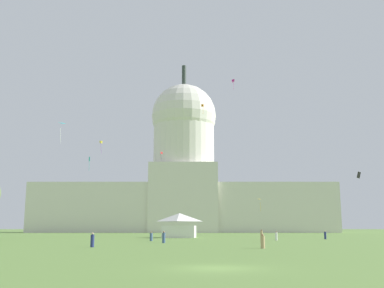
{
  "coord_description": "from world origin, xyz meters",
  "views": [
    {
      "loc": [
        -1.36,
        -25.22,
        2.21
      ],
      "look_at": [
        -1.78,
        88.24,
        23.01
      ],
      "focal_mm": 42.32,
      "sensor_mm": 36.0,
      "label": 1
    }
  ],
  "objects_px": {
    "person_white_mid_center": "(278,236)",
    "kite_yellow_mid": "(103,142)",
    "capitol_building": "(185,182)",
    "kite_cyan_mid": "(63,127)",
    "person_navy_lawn_far_right": "(327,235)",
    "kite_red_mid": "(163,154)",
    "person_tan_front_right": "(264,242)",
    "person_tan_front_center": "(263,235)",
    "kite_turquoise_mid": "(91,160)",
    "person_navy_front_left": "(94,241)",
    "kite_orange_high": "(204,106)",
    "kite_gold_low": "(263,201)",
    "kite_magenta_high": "(235,81)",
    "kite_black_low": "(361,175)",
    "person_denim_deep_crowd": "(165,238)",
    "person_denim_back_center": "(153,237)",
    "event_tent": "(181,225)"
  },
  "relations": [
    {
      "from": "person_navy_lawn_far_right",
      "to": "person_tan_front_right",
      "type": "height_order",
      "value": "person_navy_lawn_far_right"
    },
    {
      "from": "capitol_building",
      "to": "event_tent",
      "type": "relative_size",
      "value": 16.0
    },
    {
      "from": "person_navy_front_left",
      "to": "person_tan_front_center",
      "type": "bearing_deg",
      "value": 134.23
    },
    {
      "from": "kite_black_low",
      "to": "event_tent",
      "type": "bearing_deg",
      "value": -30.95
    },
    {
      "from": "capitol_building",
      "to": "kite_magenta_high",
      "type": "distance_m",
      "value": 49.32
    },
    {
      "from": "event_tent",
      "to": "person_tan_front_center",
      "type": "relative_size",
      "value": 4.24
    },
    {
      "from": "person_navy_lawn_far_right",
      "to": "kite_red_mid",
      "type": "distance_m",
      "value": 91.27
    },
    {
      "from": "person_navy_front_left",
      "to": "kite_magenta_high",
      "type": "relative_size",
      "value": 0.42
    },
    {
      "from": "person_tan_front_center",
      "to": "kite_turquoise_mid",
      "type": "xyz_separation_m",
      "value": [
        -42.12,
        51.06,
        20.56
      ]
    },
    {
      "from": "kite_yellow_mid",
      "to": "person_navy_lawn_far_right",
      "type": "bearing_deg",
      "value": 80.37
    },
    {
      "from": "kite_black_low",
      "to": "capitol_building",
      "type": "bearing_deg",
      "value": -61.37
    },
    {
      "from": "person_navy_lawn_far_right",
      "to": "kite_black_low",
      "type": "distance_m",
      "value": 18.75
    },
    {
      "from": "kite_yellow_mid",
      "to": "kite_cyan_mid",
      "type": "height_order",
      "value": "kite_yellow_mid"
    },
    {
      "from": "kite_turquoise_mid",
      "to": "kite_magenta_high",
      "type": "bearing_deg",
      "value": 125.34
    },
    {
      "from": "kite_gold_low",
      "to": "kite_orange_high",
      "type": "bearing_deg",
      "value": 176.52
    },
    {
      "from": "person_denim_deep_crowd",
      "to": "kite_magenta_high",
      "type": "height_order",
      "value": "kite_magenta_high"
    },
    {
      "from": "person_white_mid_center",
      "to": "capitol_building",
      "type": "bearing_deg",
      "value": -119.34
    },
    {
      "from": "capitol_building",
      "to": "kite_cyan_mid",
      "type": "distance_m",
      "value": 89.77
    },
    {
      "from": "kite_black_low",
      "to": "person_tan_front_right",
      "type": "bearing_deg",
      "value": 61.96
    },
    {
      "from": "person_denim_back_center",
      "to": "kite_turquoise_mid",
      "type": "bearing_deg",
      "value": -101.47
    },
    {
      "from": "kite_red_mid",
      "to": "kite_cyan_mid",
      "type": "relative_size",
      "value": 0.78
    },
    {
      "from": "kite_gold_low",
      "to": "kite_turquoise_mid",
      "type": "height_order",
      "value": "kite_turquoise_mid"
    },
    {
      "from": "kite_black_low",
      "to": "person_white_mid_center",
      "type": "bearing_deg",
      "value": -27.86
    },
    {
      "from": "capitol_building",
      "to": "kite_gold_low",
      "type": "bearing_deg",
      "value": -56.09
    },
    {
      "from": "kite_orange_high",
      "to": "kite_gold_low",
      "type": "relative_size",
      "value": 0.87
    },
    {
      "from": "person_white_mid_center",
      "to": "kite_yellow_mid",
      "type": "relative_size",
      "value": 0.36
    },
    {
      "from": "person_denim_deep_crowd",
      "to": "person_denim_back_center",
      "type": "xyz_separation_m",
      "value": [
        -2.54,
        8.98,
        -0.08
      ]
    },
    {
      "from": "person_navy_front_left",
      "to": "kite_orange_high",
      "type": "bearing_deg",
      "value": 162.75
    },
    {
      "from": "person_tan_front_right",
      "to": "kite_magenta_high",
      "type": "relative_size",
      "value": 0.39
    },
    {
      "from": "person_white_mid_center",
      "to": "kite_yellow_mid",
      "type": "distance_m",
      "value": 83.3
    },
    {
      "from": "kite_cyan_mid",
      "to": "person_navy_front_left",
      "type": "bearing_deg",
      "value": 70.04
    },
    {
      "from": "person_navy_front_left",
      "to": "kite_magenta_high",
      "type": "bearing_deg",
      "value": 158.33
    },
    {
      "from": "kite_red_mid",
      "to": "kite_cyan_mid",
      "type": "height_order",
      "value": "kite_red_mid"
    },
    {
      "from": "event_tent",
      "to": "person_tan_front_right",
      "type": "relative_size",
      "value": 4.96
    },
    {
      "from": "person_denim_deep_crowd",
      "to": "person_navy_lawn_far_right",
      "type": "height_order",
      "value": "person_denim_deep_crowd"
    },
    {
      "from": "kite_orange_high",
      "to": "kite_magenta_high",
      "type": "bearing_deg",
      "value": 69.7
    },
    {
      "from": "person_navy_front_left",
      "to": "kite_cyan_mid",
      "type": "xyz_separation_m",
      "value": [
        -17.85,
        46.07,
        23.17
      ]
    },
    {
      "from": "person_white_mid_center",
      "to": "kite_black_low",
      "type": "distance_m",
      "value": 17.11
    },
    {
      "from": "person_denim_deep_crowd",
      "to": "kite_turquoise_mid",
      "type": "distance_m",
      "value": 74.93
    },
    {
      "from": "person_tan_front_center",
      "to": "person_navy_lawn_far_right",
      "type": "xyz_separation_m",
      "value": [
        11.85,
        2.86,
        -0.1
      ]
    },
    {
      "from": "person_tan_front_center",
      "to": "person_navy_lawn_far_right",
      "type": "bearing_deg",
      "value": -158.29
    },
    {
      "from": "person_navy_lawn_far_right",
      "to": "kite_black_low",
      "type": "bearing_deg",
      "value": -5.2
    },
    {
      "from": "kite_gold_low",
      "to": "kite_magenta_high",
      "type": "bearing_deg",
      "value": 112.04
    },
    {
      "from": "capitol_building",
      "to": "person_navy_front_left",
      "type": "distance_m",
      "value": 133.69
    },
    {
      "from": "kite_orange_high",
      "to": "kite_turquoise_mid",
      "type": "bearing_deg",
      "value": -166.57
    },
    {
      "from": "person_tan_front_center",
      "to": "person_denim_deep_crowd",
      "type": "bearing_deg",
      "value": 53.31
    },
    {
      "from": "person_denim_deep_crowd",
      "to": "person_tan_front_center",
      "type": "height_order",
      "value": "person_tan_front_center"
    },
    {
      "from": "person_tan_front_right",
      "to": "kite_red_mid",
      "type": "xyz_separation_m",
      "value": [
        -18.44,
        114.44,
        27.61
      ]
    },
    {
      "from": "event_tent",
      "to": "kite_magenta_high",
      "type": "distance_m",
      "value": 75.76
    },
    {
      "from": "kite_gold_low",
      "to": "kite_black_low",
      "type": "distance_m",
      "value": 78.92
    }
  ]
}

